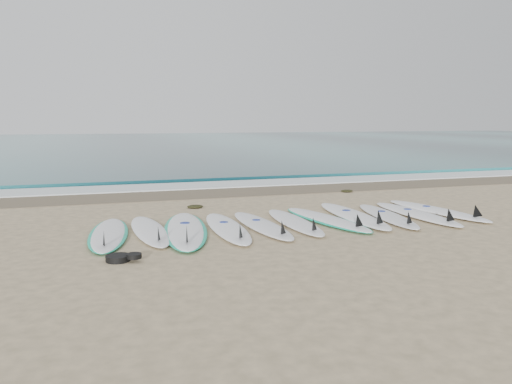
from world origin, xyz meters
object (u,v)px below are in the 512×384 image
object	(u,v)px
surfboard_10	(439,210)
surfboard_0	(108,234)
surfboard_5	(295,222)
leash_coil	(122,258)

from	to	relation	value
surfboard_10	surfboard_0	bearing A→B (deg)	173.65
surfboard_0	surfboard_10	bearing A→B (deg)	5.86
surfboard_0	surfboard_5	size ratio (longest dim) A/B	1.02
surfboard_0	leash_coil	bearing A→B (deg)	-79.95
surfboard_5	leash_coil	size ratio (longest dim) A/B	5.43
surfboard_10	leash_coil	world-z (taller)	surfboard_10
surfboard_10	leash_coil	xyz separation A→B (m)	(-6.20, -1.57, -0.01)
surfboard_10	leash_coil	distance (m)	6.39
surfboard_0	surfboard_5	distance (m)	3.19
surfboard_0	surfboard_10	world-z (taller)	surfboard_10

